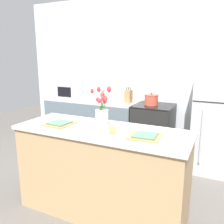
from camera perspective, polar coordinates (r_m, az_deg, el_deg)
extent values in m
plane|color=#59544F|center=(2.84, -2.37, -22.66)|extent=(10.00, 10.00, 0.00)
cube|color=silver|center=(4.19, 10.56, 8.63)|extent=(5.20, 0.08, 2.70)
cube|color=tan|center=(2.60, -2.47, -14.44)|extent=(1.76, 0.62, 0.92)
cube|color=beige|center=(2.42, -2.58, -4.39)|extent=(1.80, 0.66, 0.03)
cube|color=slate|center=(4.39, -4.84, -3.06)|extent=(1.68, 0.60, 0.88)
cube|color=beige|center=(4.29, -4.95, 2.80)|extent=(1.68, 0.60, 0.03)
cube|color=black|center=(3.96, 9.87, -5.01)|extent=(0.60, 0.60, 0.89)
cube|color=black|center=(3.84, 10.13, 1.47)|extent=(0.60, 0.60, 0.02)
cube|color=black|center=(3.69, 8.53, -6.85)|extent=(0.42, 0.01, 0.29)
cube|color=#B7BABC|center=(3.71, 24.35, -0.32)|extent=(0.68, 0.64, 1.75)
cube|color=black|center=(3.36, 24.50, 2.00)|extent=(0.67, 0.01, 0.01)
cylinder|color=#B2B5B7|center=(3.46, 20.64, -5.68)|extent=(0.02, 0.02, 0.76)
cylinder|color=silver|center=(2.34, -2.43, -1.93)|extent=(0.13, 0.13, 0.20)
cylinder|color=#4C9342|center=(2.32, -1.99, -0.49)|extent=(0.03, 0.01, 0.23)
ellipsoid|color=red|center=(2.29, -1.73, 2.75)|extent=(0.04, 0.04, 0.07)
cylinder|color=#4C9342|center=(2.31, -1.71, 0.91)|extent=(0.08, 0.05, 0.33)
ellipsoid|color=red|center=(2.28, -0.74, 5.49)|extent=(0.04, 0.04, 0.06)
cylinder|color=#4C9342|center=(2.35, -2.11, -0.11)|extent=(0.01, 0.10, 0.23)
ellipsoid|color=red|center=(2.36, -1.56, 3.24)|extent=(0.04, 0.04, 0.06)
cylinder|color=#4C9342|center=(2.34, -2.37, 0.26)|extent=(0.03, 0.07, 0.27)
ellipsoid|color=red|center=(2.34, -2.30, 4.17)|extent=(0.05, 0.05, 0.07)
cylinder|color=#4C9342|center=(2.34, -2.77, 0.95)|extent=(0.07, 0.05, 0.33)
ellipsoid|color=red|center=(2.34, -3.23, 5.47)|extent=(0.04, 0.04, 0.06)
cylinder|color=#4C9342|center=(2.32, -2.96, 0.91)|extent=(0.14, 0.06, 0.31)
ellipsoid|color=red|center=(2.30, -4.81, 5.07)|extent=(0.03, 0.03, 0.05)
cylinder|color=#4C9342|center=(2.32, -2.85, -0.31)|extent=(0.03, 0.04, 0.24)
ellipsoid|color=red|center=(2.28, -3.35, 2.99)|extent=(0.04, 0.04, 0.05)
cylinder|color=#4C9342|center=(2.29, -2.71, -0.39)|extent=(0.02, 0.09, 0.24)
ellipsoid|color=red|center=(2.23, -3.07, 2.72)|extent=(0.03, 0.03, 0.05)
cylinder|color=#4C9342|center=(2.29, -2.32, -0.17)|extent=(0.05, 0.06, 0.26)
ellipsoid|color=red|center=(2.23, -2.22, 3.27)|extent=(0.03, 0.03, 0.05)
ellipsoid|color=#E5CC4C|center=(2.24, -0.02, -4.25)|extent=(0.07, 0.07, 0.08)
cone|color=#E5CC4C|center=(2.23, -0.02, -3.13)|extent=(0.04, 0.04, 0.03)
cylinder|color=brown|center=(2.22, -0.02, -2.61)|extent=(0.01, 0.01, 0.02)
cube|color=olive|center=(2.62, -12.49, -2.77)|extent=(0.31, 0.31, 0.01)
cube|color=#477056|center=(2.62, -12.51, -2.52)|extent=(0.22, 0.22, 0.01)
cube|color=olive|center=(2.18, 7.93, -5.82)|extent=(0.31, 0.31, 0.01)
cube|color=#477056|center=(2.18, 7.94, -5.52)|extent=(0.22, 0.22, 0.01)
cube|color=silver|center=(4.18, -2.58, 3.95)|extent=(0.26, 0.18, 0.17)
cube|color=black|center=(4.18, -3.15, 5.14)|extent=(0.05, 0.11, 0.01)
cube|color=black|center=(4.14, -2.04, 5.06)|extent=(0.05, 0.11, 0.01)
cube|color=black|center=(4.24, -4.26, 4.41)|extent=(0.02, 0.02, 0.02)
cylinder|color=#CC4C38|center=(3.83, 9.43, 2.84)|extent=(0.22, 0.22, 0.16)
cylinder|color=#CC4C38|center=(3.82, 9.48, 4.09)|extent=(0.22, 0.22, 0.01)
sphere|color=black|center=(3.81, 9.49, 4.37)|extent=(0.02, 0.02, 0.02)
cube|color=#B7BABC|center=(4.49, -9.57, 5.07)|extent=(0.48, 0.36, 0.27)
cube|color=black|center=(4.37, -11.42, 4.77)|extent=(0.29, 0.01, 0.18)
cube|color=#A37547|center=(3.93, 3.95, 3.73)|extent=(0.10, 0.14, 0.22)
cylinder|color=black|center=(3.93, 3.58, 5.71)|extent=(0.01, 0.01, 0.05)
cylinder|color=black|center=(3.92, 3.98, 5.68)|extent=(0.01, 0.01, 0.05)
cylinder|color=black|center=(3.90, 4.40, 5.65)|extent=(0.01, 0.01, 0.05)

